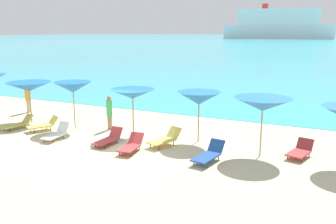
{
  "coord_description": "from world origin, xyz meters",
  "views": [
    {
      "loc": [
        8.42,
        -11.81,
        4.65
      ],
      "look_at": [
        1.76,
        2.17,
        1.2
      ],
      "focal_mm": 39.0,
      "sensor_mm": 36.0,
      "label": 1
    }
  ],
  "objects": [
    {
      "name": "beachgoer_1",
      "position": [
        -7.87,
        3.48,
        0.99
      ],
      "size": [
        0.32,
        0.32,
        1.86
      ],
      "rotation": [
        0.0,
        0.0,
        5.14
      ],
      "color": "#DBAA84",
      "rests_on": "ground_plane"
    },
    {
      "name": "umbrella_6",
      "position": [
        5.9,
        1.62,
        2.0
      ],
      "size": [
        2.14,
        2.14,
        2.25
      ],
      "color": "#9E7F59",
      "rests_on": "ground_plane"
    },
    {
      "name": "umbrella_4",
      "position": [
        0.18,
        1.85,
        1.93
      ],
      "size": [
        1.97,
        1.97,
        2.14
      ],
      "color": "#9E7F59",
      "rests_on": "ground_plane"
    },
    {
      "name": "ocean_water",
      "position": [
        0.0,
        226.67,
        0.01
      ],
      "size": [
        650.0,
        440.0,
        0.02
      ],
      "primitive_type": "cube",
      "color": "#38B7CC",
      "rests_on": "ground_plane"
    },
    {
      "name": "cruise_ship",
      "position": [
        -28.43,
        217.31,
        7.72
      ],
      "size": [
        63.22,
        16.14,
        20.39
      ],
      "rotation": [
        0.0,
        0.0,
        0.09
      ],
      "color": "white",
      "rests_on": "ocean_water"
    },
    {
      "name": "ground_plane",
      "position": [
        0.0,
        10.0,
        -0.15
      ],
      "size": [
        50.0,
        100.0,
        0.3
      ],
      "primitive_type": "cube",
      "color": "beige"
    },
    {
      "name": "lounge_chair_7",
      "position": [
        7.3,
        2.13,
        0.25
      ],
      "size": [
        0.93,
        1.44,
        0.61
      ],
      "rotation": [
        0.0,
        0.0,
        -0.25
      ],
      "color": "#A53333",
      "rests_on": "ground_plane"
    },
    {
      "name": "lounge_chair_11",
      "position": [
        -5.59,
        0.58,
        0.24
      ],
      "size": [
        0.77,
        1.65,
        0.59
      ],
      "rotation": [
        0.0,
        0.0,
        -0.17
      ],
      "color": "#D8BF4C",
      "rests_on": "ground_plane"
    },
    {
      "name": "umbrella_2",
      "position": [
        -5.94,
        1.8,
        1.86
      ],
      "size": [
        2.24,
        2.24,
        2.1
      ],
      "color": "#9E7F59",
      "rests_on": "ground_plane"
    },
    {
      "name": "lounge_chair_2",
      "position": [
        -0.13,
        0.35,
        0.24
      ],
      "size": [
        0.63,
        1.5,
        0.61
      ],
      "rotation": [
        0.0,
        0.0,
        -0.05
      ],
      "color": "#A53333",
      "rests_on": "ground_plane"
    },
    {
      "name": "lounge_chair_9",
      "position": [
        -4.18,
        0.81,
        0.29
      ],
      "size": [
        1.15,
        1.52,
        0.63
      ],
      "rotation": [
        0.0,
        0.0,
        -0.46
      ],
      "color": "#D8BF4C",
      "rests_on": "ground_plane"
    },
    {
      "name": "lounge_chair_8",
      "position": [
        1.21,
        -0.05,
        0.26
      ],
      "size": [
        0.77,
        1.55,
        0.6
      ],
      "rotation": [
        0.0,
        0.0,
        0.13
      ],
      "color": "#A53333",
      "rests_on": "ground_plane"
    },
    {
      "name": "umbrella_5",
      "position": [
        3.12,
        2.33,
        1.89
      ],
      "size": [
        1.85,
        1.85,
        2.16
      ],
      "color": "#9E7F59",
      "rests_on": "ground_plane"
    },
    {
      "name": "umbrella_3",
      "position": [
        -3.01,
        1.7,
        2.04
      ],
      "size": [
        1.77,
        1.77,
        2.3
      ],
      "color": "#9E7F59",
      "rests_on": "ground_plane"
    },
    {
      "name": "lounge_chair_6",
      "position": [
        -2.63,
        -0.0,
        0.26
      ],
      "size": [
        0.64,
        1.5,
        0.65
      ],
      "rotation": [
        0.0,
        0.0,
        0.1
      ],
      "color": "white",
      "rests_on": "ground_plane"
    },
    {
      "name": "lounge_chair_3",
      "position": [
        2.09,
        1.21,
        0.3
      ],
      "size": [
        1.08,
        1.65,
        0.68
      ],
      "rotation": [
        0.0,
        0.0,
        -0.34
      ],
      "color": "#D8BF4C",
      "rests_on": "ground_plane"
    },
    {
      "name": "lounge_chair_0",
      "position": [
        4.35,
        0.2,
        0.28
      ],
      "size": [
        0.84,
        1.69,
        0.66
      ],
      "rotation": [
        0.0,
        0.0,
        -0.16
      ],
      "color": "#1E478C",
      "rests_on": "ground_plane"
    },
    {
      "name": "beachgoer_2",
      "position": [
        -1.42,
        2.32,
        0.88
      ],
      "size": [
        0.28,
        0.28,
        1.65
      ],
      "rotation": [
        0.0,
        0.0,
        3.79
      ],
      "color": "#A3704C",
      "rests_on": "ground_plane"
    }
  ]
}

